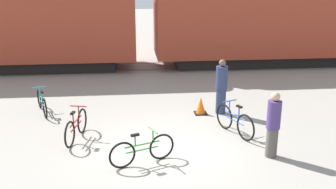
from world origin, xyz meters
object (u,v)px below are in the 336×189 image
(person_in_navy, at_px, (221,87))
(person_in_purple, at_px, (273,125))
(bicycle_blue, at_px, (235,121))
(traffic_cone, at_px, (201,106))
(freight_train, at_px, (145,3))
(bicycle_teal, at_px, (42,103))
(bicycle_maroon, at_px, (76,127))
(bicycle_green, at_px, (142,150))

(person_in_navy, xyz_separation_m, person_in_purple, (0.54, -3.20, -0.05))
(bicycle_blue, bearing_deg, person_in_purple, -69.38)
(traffic_cone, bearing_deg, freight_train, 102.12)
(bicycle_teal, xyz_separation_m, person_in_navy, (5.75, -0.60, 0.53))
(bicycle_teal, height_order, person_in_navy, person_in_navy)
(bicycle_maroon, relative_size, person_in_navy, 0.95)
(person_in_navy, xyz_separation_m, traffic_cone, (-0.65, -0.00, -0.63))
(bicycle_teal, bearing_deg, freight_train, 59.51)
(freight_train, distance_m, bicycle_blue, 9.16)
(freight_train, xyz_separation_m, bicycle_blue, (2.10, -8.53, -2.61))
(bicycle_maroon, bearing_deg, bicycle_teal, 120.90)
(bicycle_blue, height_order, bicycle_teal, bicycle_blue)
(bicycle_blue, distance_m, bicycle_maroon, 4.37)
(bicycle_maroon, height_order, person_in_purple, person_in_purple)
(bicycle_teal, height_order, bicycle_green, bicycle_green)
(bicycle_maroon, distance_m, person_in_purple, 5.16)
(person_in_navy, distance_m, traffic_cone, 0.90)
(person_in_purple, bearing_deg, freight_train, 81.42)
(freight_train, distance_m, person_in_navy, 7.41)
(bicycle_blue, xyz_separation_m, bicycle_maroon, (-4.37, 0.06, -0.02))
(bicycle_blue, height_order, traffic_cone, bicycle_blue)
(bicycle_teal, distance_m, bicycle_green, 4.96)
(bicycle_teal, bearing_deg, person_in_navy, -5.91)
(traffic_cone, bearing_deg, bicycle_teal, 173.33)
(traffic_cone, bearing_deg, person_in_purple, -69.64)
(bicycle_maroon, xyz_separation_m, person_in_navy, (4.38, 1.69, 0.51))
(bicycle_blue, height_order, person_in_purple, person_in_purple)
(bicycle_maroon, relative_size, bicycle_teal, 1.01)
(bicycle_blue, xyz_separation_m, person_in_navy, (0.01, 1.75, 0.49))
(bicycle_blue, relative_size, person_in_purple, 0.96)
(freight_train, distance_m, traffic_cone, 7.46)
(person_in_navy, bearing_deg, bicycle_blue, 148.82)
(freight_train, xyz_separation_m, bicycle_maroon, (-2.27, -8.47, -2.62))
(bicycle_teal, distance_m, person_in_navy, 5.80)
(bicycle_green, bearing_deg, bicycle_teal, 128.74)
(person_in_navy, bearing_deg, bicycle_teal, 53.24)
(bicycle_maroon, distance_m, person_in_navy, 4.72)
(person_in_navy, bearing_deg, traffic_cone, 59.20)
(freight_train, height_order, traffic_cone, freight_train)
(bicycle_teal, relative_size, traffic_cone, 3.01)
(freight_train, xyz_separation_m, bicycle_teal, (-3.64, -6.18, -2.65))
(bicycle_blue, relative_size, traffic_cone, 2.92)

